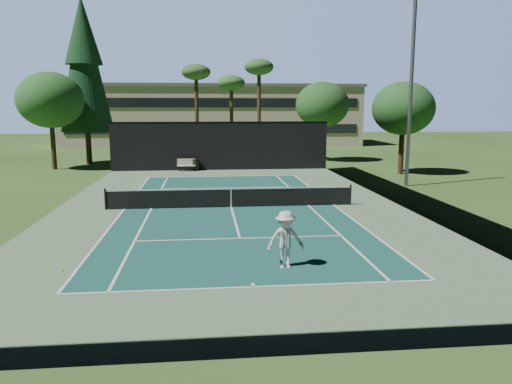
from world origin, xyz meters
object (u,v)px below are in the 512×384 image
Objects in this scene: trash_bin at (196,165)px; park_bench at (186,164)px; player at (286,240)px; tennis_ball_a at (62,270)px; tennis_net at (231,197)px; tennis_ball_b at (207,199)px; tennis_ball_c at (285,199)px; tennis_ball_d at (192,192)px.

park_bench is at bearing -169.70° from trash_bin.
player is 7.20m from tennis_ball_a.
tennis_net is at bearing -82.46° from trash_bin.
tennis_ball_a is 25.60m from park_bench.
tennis_ball_a is at bearing -111.17° from tennis_ball_b.
tennis_net is 3.80m from tennis_ball_c.
tennis_net is at bearing -65.97° from tennis_ball_d.
tennis_ball_b is 1.16× the size of tennis_ball_d.
tennis_net is 6.83× the size of player.
tennis_ball_c is at bearing 31.71° from tennis_net.
tennis_net is at bearing 58.96° from tennis_ball_a.
tennis_ball_a is at bearing 171.70° from player.
trash_bin is at bearing 10.30° from park_bench.
park_bench reaches higher than tennis_ball_b.
player is 26.11m from trash_bin.
tennis_ball_b is at bearing 175.89° from tennis_ball_c.
tennis_ball_a is 14.91m from tennis_ball_c.
tennis_net is 10.26m from player.
tennis_ball_c is (1.98, 12.15, -0.91)m from player.
tennis_net is 13.65× the size of trash_bin.
player reaches higher than tennis_net.
player is at bearing -77.38° from tennis_ball_d.
tennis_ball_b is 0.99× the size of tennis_ball_c.
trash_bin reaches higher than tennis_ball_d.
tennis_ball_b is (-2.44, 12.47, -0.91)m from player.
tennis_net is 178.13× the size of tennis_ball_b.
tennis_ball_b is at bearing -69.86° from tennis_ball_d.
tennis_ball_a is (-5.92, -9.83, -0.52)m from tennis_net.
trash_bin is (-0.86, 13.42, 0.44)m from tennis_ball_b.
player is 26.08m from park_bench.
tennis_ball_b is 13.46m from trash_bin.
tennis_ball_d is at bearing 152.20° from tennis_ball_c.
trash_bin is at bearing 93.66° from tennis_ball_b.
tennis_ball_c is at bearing -68.98° from trash_bin.
player is 1.26× the size of park_bench.
park_bench reaches higher than tennis_ball_c.
tennis_ball_d is at bearing -86.28° from park_bench.
tennis_ball_a is at bearing -127.67° from tennis_ball_c.
tennis_ball_b is at bearing 95.55° from player.
tennis_ball_b reaches higher than tennis_ball_d.
tennis_ball_d is at bearing 110.14° from tennis_ball_b.
park_bench is (-0.70, 10.79, 0.52)m from tennis_ball_d.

